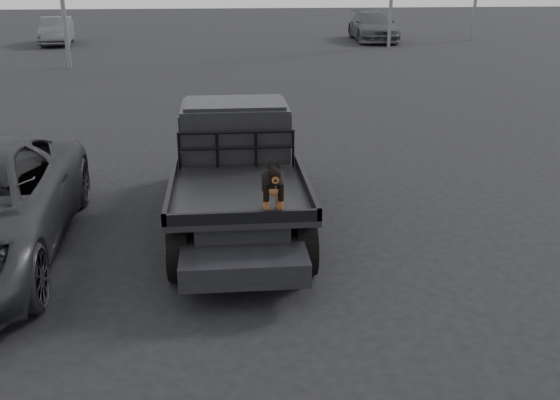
{
  "coord_description": "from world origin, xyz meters",
  "views": [
    {
      "loc": [
        -0.04,
        -7.0,
        3.82
      ],
      "look_at": [
        0.59,
        -0.29,
        1.32
      ],
      "focal_mm": 40.0,
      "sensor_mm": 36.0,
      "label": 1
    }
  ],
  "objects_px": {
    "flatbed_ute": "(238,199)",
    "distant_car_a": "(56,31)",
    "dog": "(272,185)",
    "distant_car_b": "(373,26)"
  },
  "relations": [
    {
      "from": "dog",
      "to": "distant_car_b",
      "type": "relative_size",
      "value": 0.14
    },
    {
      "from": "flatbed_ute",
      "to": "dog",
      "type": "bearing_deg",
      "value": -77.93
    },
    {
      "from": "distant_car_a",
      "to": "distant_car_b",
      "type": "distance_m",
      "value": 17.24
    },
    {
      "from": "flatbed_ute",
      "to": "distant_car_a",
      "type": "height_order",
      "value": "distant_car_a"
    },
    {
      "from": "dog",
      "to": "distant_car_b",
      "type": "height_order",
      "value": "dog"
    },
    {
      "from": "distant_car_b",
      "to": "dog",
      "type": "bearing_deg",
      "value": -103.18
    },
    {
      "from": "distant_car_a",
      "to": "distant_car_b",
      "type": "relative_size",
      "value": 0.79
    },
    {
      "from": "distant_car_a",
      "to": "distant_car_b",
      "type": "height_order",
      "value": "distant_car_b"
    },
    {
      "from": "dog",
      "to": "distant_car_b",
      "type": "xyz_separation_m",
      "value": [
        7.99,
        28.11,
        -0.5
      ]
    },
    {
      "from": "dog",
      "to": "distant_car_b",
      "type": "distance_m",
      "value": 29.23
    }
  ]
}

